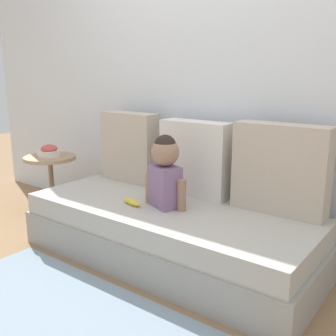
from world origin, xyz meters
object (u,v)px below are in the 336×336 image
banana (132,202)px  throw_pillow_center (195,158)px  side_table (51,169)px  couch (168,233)px  throw_pillow_right (280,169)px  toddler (165,169)px  throw_pillow_left (130,147)px  fruit_bowl (49,151)px

banana → throw_pillow_center: bearing=65.9°
side_table → couch: bearing=-3.9°
throw_pillow_right → toddler: 0.70m
throw_pillow_left → toddler: 0.69m
throw_pillow_right → banana: bearing=-151.2°
banana → fruit_bowl: fruit_bowl is taller
throw_pillow_right → side_table: throw_pillow_right is taller
throw_pillow_left → banana: size_ratio=3.17×
throw_pillow_center → throw_pillow_right: throw_pillow_right is taller
toddler → side_table: bearing=175.0°
throw_pillow_center → side_table: bearing=-170.8°
throw_pillow_left → throw_pillow_right: 1.22m
throw_pillow_right → banana: throw_pillow_right is taller
throw_pillow_left → toddler: throw_pillow_left is taller
throw_pillow_right → side_table: 1.98m
throw_pillow_left → banana: 0.65m
couch → side_table: 1.36m
couch → throw_pillow_right: throw_pillow_right is taller
banana → side_table: bearing=168.9°
throw_pillow_center → toddler: throw_pillow_center is taller
throw_pillow_center → fruit_bowl: size_ratio=2.61×
throw_pillow_right → side_table: bearing=-173.6°
couch → throw_pillow_center: size_ratio=3.80×
throw_pillow_left → fruit_bowl: size_ratio=2.71×
throw_pillow_center → toddler: bearing=-91.3°
throw_pillow_left → throw_pillow_right: size_ratio=0.94×
fruit_bowl → throw_pillow_left: bearing=16.6°
throw_pillow_center → banana: 0.54m
couch → side_table: (-1.34, 0.09, 0.22)m
couch → throw_pillow_right: size_ratio=3.42×
banana → throw_pillow_left: bearing=132.8°
throw_pillow_left → fruit_bowl: throw_pillow_left is taller
toddler → side_table: size_ratio=0.91×
throw_pillow_center → banana: throw_pillow_center is taller
throw_pillow_left → throw_pillow_center: size_ratio=1.04×
couch → throw_pillow_left: (-0.61, 0.31, 0.46)m
throw_pillow_center → side_table: 1.38m
throw_pillow_right → banana: size_ratio=3.38×
throw_pillow_left → side_table: throw_pillow_left is taller
toddler → throw_pillow_right: bearing=28.6°
couch → throw_pillow_left: bearing=153.0°
throw_pillow_center → toddler: (-0.01, -0.34, -0.01)m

